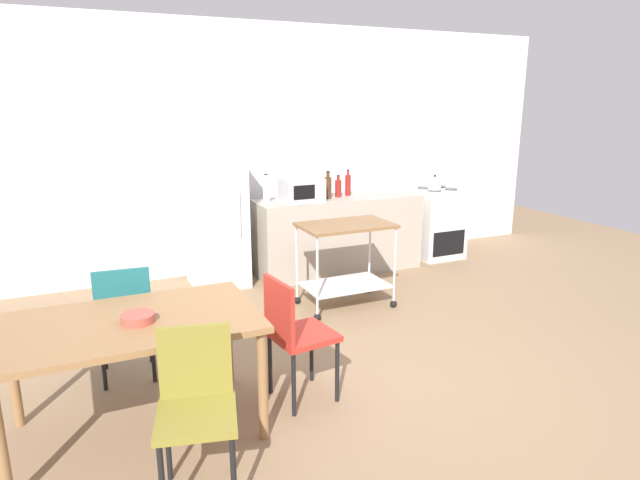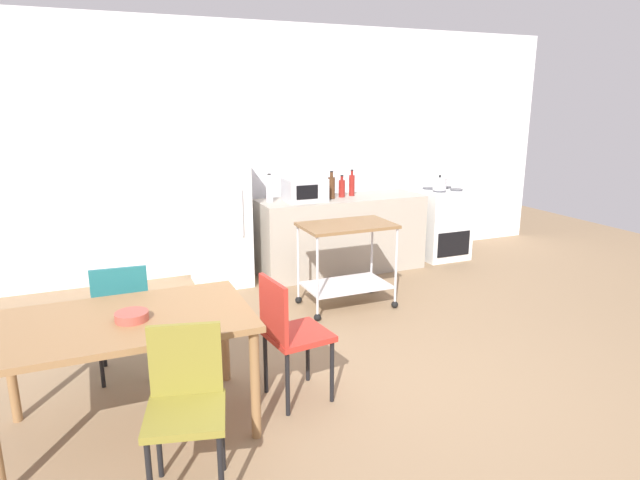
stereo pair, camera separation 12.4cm
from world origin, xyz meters
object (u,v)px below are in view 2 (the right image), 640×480
object	(u,v)px
chair_olive	(186,400)
refrigerator	(219,216)
microwave	(305,190)
kitchen_cart	(347,251)
bottle_sparkling_water	(342,188)
dining_table	(125,331)
chair_teal	(122,312)
kettle	(440,184)
bottle_hot_sauce	(270,190)
bottle_olive_oil	(352,185)
chair_red	(289,330)
fruit_bowl	(132,316)
bottle_wine	(331,187)
stove_oven	(441,224)

from	to	relation	value
chair_olive	refrigerator	size ratio (longest dim) A/B	0.57
chair_olive	microwave	distance (m)	3.71
kitchen_cart	bottle_sparkling_water	size ratio (longest dim) A/B	3.47
dining_table	microwave	xyz separation A→B (m)	(2.14, 2.46, 0.36)
chair_teal	kettle	size ratio (longest dim) A/B	3.71
kitchen_cart	bottle_hot_sauce	bearing A→B (deg)	109.39
kettle	dining_table	bearing A→B (deg)	-148.58
bottle_olive_oil	chair_red	bearing A→B (deg)	-123.85
fruit_bowl	bottle_sparkling_water	bearing A→B (deg)	44.80
microwave	fruit_bowl	size ratio (longest dim) A/B	2.35
kitchen_cart	microwave	size ratio (longest dim) A/B	1.98
bottle_wine	kitchen_cart	bearing A→B (deg)	-106.54
chair_olive	refrigerator	bearing A→B (deg)	87.86
bottle_olive_oil	dining_table	bearing A→B (deg)	-137.40
dining_table	chair_olive	xyz separation A→B (m)	(0.24, -0.68, -0.15)
bottle_olive_oil	bottle_sparkling_water	bearing A→B (deg)	-165.29
refrigerator	bottle_olive_oil	xyz separation A→B (m)	(1.62, -0.03, 0.26)
stove_oven	kitchen_cart	world-z (taller)	stove_oven
chair_teal	bottle_wine	xyz separation A→B (m)	(2.47, 1.77, 0.52)
stove_oven	microwave	distance (m)	2.01
refrigerator	fruit_bowl	world-z (taller)	refrigerator
chair_teal	microwave	size ratio (longest dim) A/B	1.93
kettle	refrigerator	bearing A→B (deg)	176.30
chair_teal	fruit_bowl	xyz separation A→B (m)	(0.02, -0.77, 0.26)
bottle_wine	bottle_sparkling_water	bearing A→B (deg)	16.01
refrigerator	bottle_sparkling_water	world-z (taller)	refrigerator
refrigerator	stove_oven	bearing A→B (deg)	-1.60
kitchen_cart	bottle_olive_oil	world-z (taller)	bottle_olive_oil
dining_table	chair_teal	size ratio (longest dim) A/B	1.69
bottle_wine	bottle_sparkling_water	world-z (taller)	bottle_wine
chair_olive	dining_table	bearing A→B (deg)	123.19
refrigerator	fruit_bowl	bearing A→B (deg)	-113.14
chair_teal	bottle_hot_sauce	size ratio (longest dim) A/B	2.77
chair_red	chair_teal	bearing A→B (deg)	45.13
refrigerator	fruit_bowl	size ratio (longest dim) A/B	7.92
bottle_wine	kettle	xyz separation A→B (m)	(1.47, -0.07, -0.03)
dining_table	bottle_hot_sauce	world-z (taller)	bottle_hot_sauce
chair_olive	stove_oven	size ratio (longest dim) A/B	0.97
dining_table	chair_olive	world-z (taller)	chair_olive
bottle_wine	refrigerator	bearing A→B (deg)	175.23
bottle_wine	chair_teal	bearing A→B (deg)	-144.46
chair_red	kettle	distance (m)	3.86
dining_table	chair_teal	xyz separation A→B (m)	(0.02, 0.72, -0.15)
chair_red	stove_oven	bearing A→B (deg)	-57.09
kitchen_cart	kettle	xyz separation A→B (m)	(1.79, 1.02, 0.43)
dining_table	bottle_hot_sauce	distance (m)	3.12
kitchen_cart	dining_table	bearing A→B (deg)	-147.21
kitchen_cart	microwave	world-z (taller)	microwave
chair_teal	bottle_wine	size ratio (longest dim) A/B	2.75
chair_red	bottle_hot_sauce	bearing A→B (deg)	-22.73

